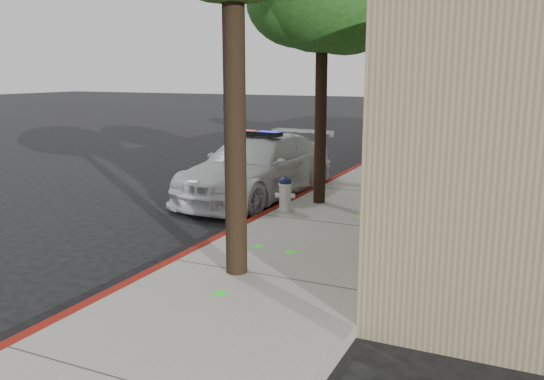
{
  "coord_description": "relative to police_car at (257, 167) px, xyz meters",
  "views": [
    {
      "loc": [
        4.83,
        -6.67,
        2.89
      ],
      "look_at": [
        0.74,
        2.03,
        0.89
      ],
      "focal_mm": 37.41,
      "sensor_mm": 36.0,
      "label": 1
    }
  ],
  "objects": [
    {
      "name": "fire_hydrant",
      "position": [
        1.36,
        -1.47,
        -0.22
      ],
      "size": [
        0.41,
        0.36,
        0.71
      ],
      "rotation": [
        0.0,
        0.0,
        0.29
      ],
      "color": "silver",
      "rests_on": "sidewalk"
    },
    {
      "name": "sidewalk",
      "position": [
        2.61,
        -1.95,
        -0.65
      ],
      "size": [
        3.2,
        60.0,
        0.15
      ],
      "primitive_type": "cube",
      "color": "gray",
      "rests_on": "ground"
    },
    {
      "name": "police_car",
      "position": [
        0.0,
        0.0,
        0.0
      ],
      "size": [
        2.41,
        5.14,
        1.57
      ],
      "rotation": [
        0.0,
        0.0,
        -0.08
      ],
      "color": "silver",
      "rests_on": "ground"
    },
    {
      "name": "ground",
      "position": [
        1.01,
        -4.95,
        -0.73
      ],
      "size": [
        120.0,
        120.0,
        0.0
      ],
      "primitive_type": "plane",
      "color": "black",
      "rests_on": "ground"
    },
    {
      "name": "street_tree_far",
      "position": [
        2.07,
        7.96,
        3.15
      ],
      "size": [
        2.77,
        2.62,
        4.95
      ],
      "rotation": [
        0.0,
        0.0,
        -0.05
      ],
      "color": "black",
      "rests_on": "sidewalk"
    },
    {
      "name": "red_curb",
      "position": [
        1.07,
        -1.95,
        -0.65
      ],
      "size": [
        0.14,
        60.0,
        0.16
      ],
      "primitive_type": "cube",
      "color": "maroon",
      "rests_on": "ground"
    }
  ]
}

